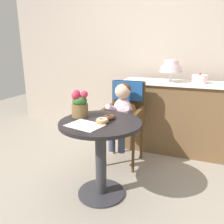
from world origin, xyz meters
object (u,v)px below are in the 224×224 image
(cafe_table, at_px, (101,144))
(round_layer_cake, at_px, (200,79))
(flower_vase, at_px, (80,104))
(wicker_chair, at_px, (126,109))
(seated_child, at_px, (122,109))
(donut_front, at_px, (102,121))
(tiered_cake_stand, at_px, (171,68))
(donut_mid, at_px, (110,117))

(cafe_table, bearing_deg, round_layer_cake, 60.64)
(flower_vase, distance_m, round_layer_cake, 1.62)
(cafe_table, bearing_deg, flower_vase, 164.33)
(round_layer_cake, bearing_deg, wicker_chair, -142.62)
(seated_child, distance_m, flower_vase, 0.60)
(donut_front, relative_size, tiered_cake_stand, 0.37)
(flower_vase, xyz_separation_m, tiered_cake_stand, (0.64, 1.23, 0.24))
(round_layer_cake, bearing_deg, donut_mid, -119.42)
(donut_mid, distance_m, round_layer_cake, 1.46)
(donut_front, bearing_deg, donut_mid, 83.22)
(seated_child, height_order, flower_vase, flower_vase)
(seated_child, bearing_deg, donut_front, -85.81)
(seated_child, distance_m, round_layer_cake, 1.11)
(seated_child, relative_size, round_layer_cake, 3.91)
(seated_child, relative_size, donut_mid, 6.69)
(flower_vase, bearing_deg, wicker_chair, 72.38)
(flower_vase, bearing_deg, donut_front, -21.08)
(donut_mid, relative_size, tiered_cake_stand, 0.36)
(wicker_chair, bearing_deg, seated_child, -84.14)
(donut_mid, relative_size, round_layer_cake, 0.58)
(tiered_cake_stand, bearing_deg, donut_mid, -106.46)
(wicker_chair, relative_size, tiered_cake_stand, 3.18)
(seated_child, height_order, donut_mid, seated_child)
(donut_mid, xyz_separation_m, round_layer_cake, (0.71, 1.26, 0.21))
(cafe_table, distance_m, wicker_chair, 0.77)
(flower_vase, bearing_deg, cafe_table, -15.67)
(wicker_chair, distance_m, round_layer_cake, 1.02)
(wicker_chair, relative_size, donut_front, 8.51)
(donut_mid, distance_m, flower_vase, 0.30)
(seated_child, height_order, round_layer_cake, round_layer_cake)
(flower_vase, bearing_deg, round_layer_cake, 52.30)
(seated_child, bearing_deg, flower_vase, -112.28)
(seated_child, bearing_deg, wicker_chair, 90.00)
(cafe_table, relative_size, wicker_chair, 0.75)
(seated_child, xyz_separation_m, round_layer_cake, (0.77, 0.74, 0.27))
(donut_front, distance_m, tiered_cake_stand, 1.43)
(cafe_table, bearing_deg, donut_front, -47.72)
(wicker_chair, xyz_separation_m, donut_mid, (0.06, -0.67, 0.10))
(donut_front, height_order, donut_mid, donut_front)
(cafe_table, distance_m, donut_front, 0.24)
(cafe_table, xyz_separation_m, wicker_chair, (-0.01, 0.76, 0.13))
(seated_child, xyz_separation_m, tiered_cake_stand, (0.42, 0.70, 0.40))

